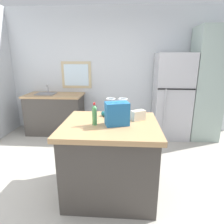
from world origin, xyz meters
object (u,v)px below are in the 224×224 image
object	(u,v)px
kitchen_island	(110,158)
ear_defenders	(108,115)
shopping_bag	(117,113)
bottle	(94,115)
small_box	(138,115)
refrigerator	(172,96)
tall_cabinet	(206,85)

from	to	relation	value
kitchen_island	ear_defenders	distance (m)	0.55
shopping_bag	bottle	distance (m)	0.25
small_box	bottle	distance (m)	0.55
small_box	refrigerator	bearing A→B (deg)	65.39
refrigerator	ear_defenders	distance (m)	2.03
small_box	ear_defenders	xyz separation A→B (m)	(-0.37, 0.12, -0.04)
refrigerator	ear_defenders	size ratio (longest dim) A/B	8.91
ear_defenders	small_box	bearing A→B (deg)	-17.93
refrigerator	small_box	xyz separation A→B (m)	(-0.81, -1.77, 0.11)
bottle	ear_defenders	world-z (taller)	bottle
kitchen_island	bottle	xyz separation A→B (m)	(-0.17, -0.07, 0.58)
small_box	bottle	bearing A→B (deg)	-157.32
shopping_bag	small_box	bearing A→B (deg)	37.39
refrigerator	tall_cabinet	size ratio (longest dim) A/B	0.78
tall_cabinet	bottle	bearing A→B (deg)	-134.94
kitchen_island	tall_cabinet	size ratio (longest dim) A/B	0.50
ear_defenders	kitchen_island	bearing A→B (deg)	-80.36
shopping_bag	tall_cabinet	bearing A→B (deg)	48.68
tall_cabinet	shopping_bag	bearing A→B (deg)	-131.32
tall_cabinet	bottle	distance (m)	2.80
bottle	tall_cabinet	bearing A→B (deg)	45.06
kitchen_island	tall_cabinet	distance (m)	2.71
tall_cabinet	bottle	xyz separation A→B (m)	(-1.98, -1.98, -0.08)
bottle	kitchen_island	bearing A→B (deg)	21.13
shopping_bag	small_box	xyz separation A→B (m)	(0.25, 0.19, -0.07)
shopping_bag	bottle	bearing A→B (deg)	-175.66
kitchen_island	ear_defenders	bearing A→B (deg)	99.64
kitchen_island	ear_defenders	size ratio (longest dim) A/B	5.71
refrigerator	bottle	xyz separation A→B (m)	(-1.31, -1.98, 0.17)
ear_defenders	refrigerator	bearing A→B (deg)	54.30
shopping_bag	small_box	distance (m)	0.32
shopping_bag	small_box	world-z (taller)	shopping_bag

